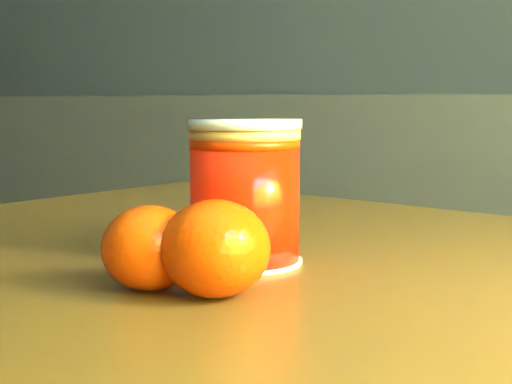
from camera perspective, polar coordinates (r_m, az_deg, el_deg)
The scene contains 4 objects.
kitchen_counter at distance 1.88m, azimuth -0.83°, elevation -6.16°, with size 3.15×0.60×0.90m, color #434347.
juice_glass at distance 0.52m, azimuth -0.89°, elevation -0.07°, with size 0.08×0.08×0.10m.
orange_front at distance 0.46m, azimuth -8.50°, elevation -4.43°, with size 0.06×0.06×0.05m, color #FF4205.
orange_back at distance 0.44m, azimuth -3.28°, elevation -4.53°, with size 0.07×0.07×0.06m, color #FF4205.
Camera 1 is at (0.96, -0.11, 0.89)m, focal length 50.00 mm.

